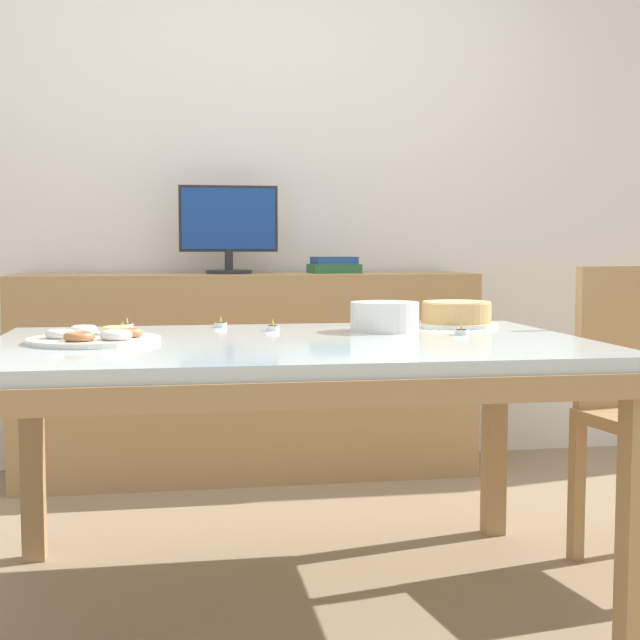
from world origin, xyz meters
name	(u,v)px	position (x,y,z in m)	size (l,w,h in m)	color
ground_plane	(293,601)	(0.00, 0.00, 0.00)	(12.00, 12.00, 0.00)	#997F60
wall_back	(241,182)	(0.00, 1.73, 1.30)	(8.00, 0.10, 2.60)	white
dining_table	(293,369)	(0.00, 0.00, 0.66)	(1.67, 1.08, 0.74)	silver
sideboard	(248,375)	(0.00, 1.43, 0.44)	(1.97, 0.44, 0.89)	tan
computer_monitor	(229,230)	(-0.08, 1.43, 1.08)	(0.42, 0.20, 0.38)	#262628
book_stack	(334,265)	(0.38, 1.43, 0.92)	(0.23, 0.17, 0.07)	#2D6638
cake_chocolate_round	(456,314)	(0.58, 0.34, 0.78)	(0.27, 0.27, 0.08)	silver
pastry_platter	(95,338)	(-0.53, 0.02, 0.76)	(0.35, 0.35, 0.04)	silver
plate_stack	(385,317)	(0.31, 0.21, 0.79)	(0.21, 0.21, 0.09)	silver
tealight_centre	(273,327)	(-0.02, 0.28, 0.75)	(0.04, 0.04, 0.04)	silver
tealight_near_front	(127,325)	(-0.47, 0.43, 0.75)	(0.04, 0.04, 0.04)	silver
tealight_left_edge	(461,332)	(0.51, 0.06, 0.75)	(0.04, 0.04, 0.04)	silver
tealight_right_edge	(123,330)	(-0.47, 0.28, 0.75)	(0.04, 0.04, 0.04)	silver
tealight_near_cakes	(221,324)	(-0.17, 0.42, 0.75)	(0.04, 0.04, 0.04)	silver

